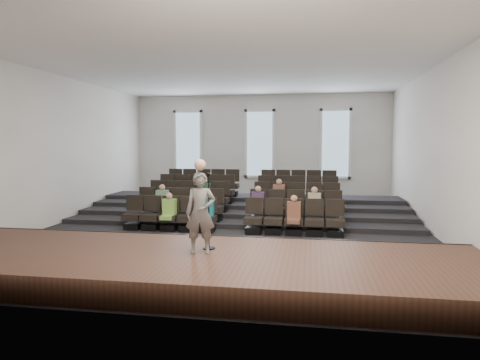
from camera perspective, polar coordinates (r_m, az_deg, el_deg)
name	(u,v)px	position (r m, az deg, el deg)	size (l,w,h in m)	color
ground	(233,229)	(13.67, -0.88, -6.53)	(14.00, 14.00, 0.00)	black
ceiling	(233,69)	(13.60, -0.91, 14.64)	(12.00, 14.00, 0.02)	white
wall_back	(260,148)	(20.35, 2.66, 4.29)	(12.00, 0.04, 5.00)	white
wall_front	(150,157)	(6.62, -11.86, 3.03)	(12.00, 0.04, 5.00)	white
wall_left	(57,150)	(15.65, -23.19, 3.74)	(0.04, 14.00, 5.00)	white
wall_right	(437,151)	(13.67, 24.82, 3.57)	(0.04, 14.00, 5.00)	white
stage	(188,266)	(8.78, -6.97, -11.37)	(11.80, 3.60, 0.50)	#462B1E
stage_lip	(209,246)	(10.44, -4.19, -8.73)	(11.80, 0.06, 0.52)	black
risers	(248,208)	(16.72, 1.07, -3.76)	(11.80, 4.80, 0.60)	black
seating_rows	(241,201)	(15.06, 0.17, -2.85)	(6.80, 4.70, 1.67)	black
windows	(260,144)	(20.28, 2.64, 4.85)	(8.44, 0.10, 3.24)	white
audience	(235,202)	(13.85, -0.65, -2.98)	(5.45, 2.64, 1.10)	#87C44E
speaker	(200,213)	(8.63, -5.30, -4.36)	(0.60, 0.39, 1.64)	#605C5A
mic_stand	(209,226)	(9.02, -4.17, -6.16)	(0.27, 0.27, 1.60)	black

